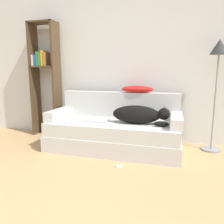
{
  "coord_description": "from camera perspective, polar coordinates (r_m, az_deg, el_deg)",
  "views": [
    {
      "loc": [
        0.95,
        -0.92,
        1.09
      ],
      "look_at": [
        0.16,
        1.87,
        0.55
      ],
      "focal_mm": 35.0,
      "sensor_mm": 36.0,
      "label": 1
    }
  ],
  "objects": [
    {
      "name": "wall_back",
      "position": [
        3.63,
        0.52,
        14.56
      ],
      "size": [
        7.53,
        0.06,
        2.7
      ],
      "color": "silver",
      "rests_on": "ground_plane"
    },
    {
      "name": "couch",
      "position": [
        3.12,
        0.48,
        -6.12
      ],
      "size": [
        1.84,
        0.84,
        0.4
      ],
      "color": "silver",
      "rests_on": "ground_plane"
    },
    {
      "name": "couch_backrest",
      "position": [
        3.37,
        2.07,
        2.0
      ],
      "size": [
        1.8,
        0.15,
        0.38
      ],
      "color": "silver",
      "rests_on": "couch"
    },
    {
      "name": "couch_arm_left",
      "position": [
        3.37,
        -13.52,
        -0.42
      ],
      "size": [
        0.15,
        0.65,
        0.13
      ],
      "color": "silver",
      "rests_on": "couch"
    },
    {
      "name": "couch_arm_right",
      "position": [
        2.95,
        16.5,
        -2.09
      ],
      "size": [
        0.15,
        0.65,
        0.13
      ],
      "color": "silver",
      "rests_on": "couch"
    },
    {
      "name": "dog",
      "position": [
        2.93,
        7.14,
        -0.68
      ],
      "size": [
        0.76,
        0.24,
        0.25
      ],
      "color": "black",
      "rests_on": "couch"
    },
    {
      "name": "laptop",
      "position": [
        3.1,
        -3.88,
        -2.18
      ],
      "size": [
        0.33,
        0.24,
        0.02
      ],
      "rotation": [
        0.0,
        0.0,
        0.02
      ],
      "color": "#B7B7BC",
      "rests_on": "couch"
    },
    {
      "name": "throw_pillow",
      "position": [
        3.28,
        6.63,
        5.96
      ],
      "size": [
        0.47,
        0.2,
        0.1
      ],
      "color": "red",
      "rests_on": "couch_backrest"
    },
    {
      "name": "bookshelf",
      "position": [
        3.93,
        -17.19,
        9.81
      ],
      "size": [
        0.46,
        0.26,
        1.9
      ],
      "color": "#4C3823",
      "rests_on": "ground_plane"
    },
    {
      "name": "floor_lamp",
      "position": [
        3.26,
        25.96,
        11.12
      ],
      "size": [
        0.27,
        0.27,
        1.51
      ],
      "color": "gray",
      "rests_on": "ground_plane"
    },
    {
      "name": "power_adapter",
      "position": [
        2.6,
        1.86,
        -14.02
      ],
      "size": [
        0.06,
        0.06,
        0.02
      ],
      "color": "white",
      "rests_on": "ground_plane"
    }
  ]
}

